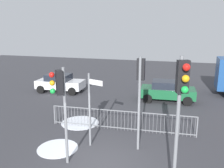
{
  "coord_description": "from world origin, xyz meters",
  "views": [
    {
      "loc": [
        2.82,
        -7.95,
        5.24
      ],
      "look_at": [
        -0.64,
        3.81,
        2.32
      ],
      "focal_mm": 38.62,
      "sensor_mm": 36.0,
      "label": 1
    }
  ],
  "objects_px": {
    "car_green_trailing": "(167,91)",
    "car_white_near": "(60,83)",
    "traffic_light_rear_left": "(181,99)",
    "direction_sign_post": "(90,107)",
    "traffic_light_foreground_right": "(60,95)",
    "traffic_light_rear_right": "(140,82)"
  },
  "relations": [
    {
      "from": "car_white_near",
      "to": "car_green_trailing",
      "type": "relative_size",
      "value": 1.0
    },
    {
      "from": "traffic_light_rear_left",
      "to": "car_white_near",
      "type": "bearing_deg",
      "value": -66.31
    },
    {
      "from": "traffic_light_rear_left",
      "to": "traffic_light_foreground_right",
      "type": "distance_m",
      "value": 4.38
    },
    {
      "from": "traffic_light_foreground_right",
      "to": "car_green_trailing",
      "type": "relative_size",
      "value": 0.98
    },
    {
      "from": "traffic_light_rear_left",
      "to": "car_green_trailing",
      "type": "relative_size",
      "value": 1.15
    },
    {
      "from": "direction_sign_post",
      "to": "car_white_near",
      "type": "xyz_separation_m",
      "value": [
        -5.83,
        8.0,
        -1.09
      ]
    },
    {
      "from": "traffic_light_foreground_right",
      "to": "direction_sign_post",
      "type": "relative_size",
      "value": 1.15
    },
    {
      "from": "traffic_light_foreground_right",
      "to": "car_white_near",
      "type": "height_order",
      "value": "traffic_light_foreground_right"
    },
    {
      "from": "traffic_light_rear_left",
      "to": "car_green_trailing",
      "type": "bearing_deg",
      "value": -103.29
    },
    {
      "from": "traffic_light_rear_left",
      "to": "traffic_light_rear_right",
      "type": "relative_size",
      "value": 1.1
    },
    {
      "from": "traffic_light_foreground_right",
      "to": "direction_sign_post",
      "type": "xyz_separation_m",
      "value": [
        0.52,
        1.66,
        -0.94
      ]
    },
    {
      "from": "traffic_light_rear_left",
      "to": "traffic_light_foreground_right",
      "type": "xyz_separation_m",
      "value": [
        -4.26,
        0.93,
        -0.48
      ]
    },
    {
      "from": "car_green_trailing",
      "to": "car_white_near",
      "type": "bearing_deg",
      "value": 175.79
    },
    {
      "from": "traffic_light_foreground_right",
      "to": "car_green_trailing",
      "type": "bearing_deg",
      "value": -57.68
    },
    {
      "from": "traffic_light_rear_left",
      "to": "traffic_light_foreground_right",
      "type": "height_order",
      "value": "traffic_light_rear_left"
    },
    {
      "from": "direction_sign_post",
      "to": "car_green_trailing",
      "type": "bearing_deg",
      "value": 90.81
    },
    {
      "from": "traffic_light_foreground_right",
      "to": "direction_sign_post",
      "type": "bearing_deg",
      "value": -55.88
    },
    {
      "from": "car_white_near",
      "to": "traffic_light_foreground_right",
      "type": "bearing_deg",
      "value": -64.38
    },
    {
      "from": "traffic_light_rear_left",
      "to": "direction_sign_post",
      "type": "distance_m",
      "value": 4.76
    },
    {
      "from": "car_green_trailing",
      "to": "direction_sign_post",
      "type": "bearing_deg",
      "value": -112.94
    },
    {
      "from": "traffic_light_rear_right",
      "to": "car_white_near",
      "type": "distance_m",
      "value": 11.18
    },
    {
      "from": "direction_sign_post",
      "to": "car_white_near",
      "type": "height_order",
      "value": "direction_sign_post"
    }
  ]
}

